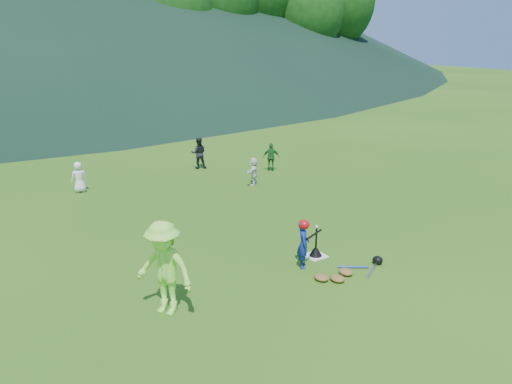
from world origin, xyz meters
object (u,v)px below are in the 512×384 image
fielder_d (253,171)px  batting_tee (316,251)px  batter_child (303,244)px  home_plate (316,256)px  fielder_a (79,177)px  fielder_b (199,153)px  fielder_c (271,157)px  equipment_pile (346,272)px  adult_coach (164,268)px

fielder_d → batting_tee: fielder_d is taller
batter_child → fielder_d: size_ratio=1.15×
home_plate → fielder_a: 8.64m
batting_tee → home_plate: bearing=0.0°
home_plate → batter_child: (-0.59, -0.25, 0.53)m
fielder_d → fielder_a: bearing=-66.6°
fielder_b → fielder_c: (2.07, -1.83, -0.06)m
home_plate → batting_tee: (0.00, 0.00, 0.12)m
fielder_b → equipment_pile: (-1.44, -9.58, -0.53)m
batter_child → fielder_b: (1.97, 8.75, 0.05)m
batting_tee → equipment_pile: (-0.05, -1.08, -0.06)m
home_plate → equipment_pile: (-0.05, -1.08, 0.06)m
fielder_b → batting_tee: size_ratio=1.74×
fielder_d → batting_tee: 5.90m
fielder_c → fielder_b: bearing=-7.0°
fielder_c → equipment_pile: size_ratio=0.59×
home_plate → equipment_pile: bearing=-92.9°
fielder_c → equipment_pile: bearing=100.2°
fielder_b → equipment_pile: 9.70m
equipment_pile → fielder_c: bearing=65.6°
adult_coach → fielder_a: (0.67, 8.33, -0.40)m
adult_coach → fielder_d: 8.29m
fielder_d → fielder_c: bearing=174.6°
batter_child → fielder_c: 8.01m
fielder_a → batter_child: bearing=112.9°
adult_coach → fielder_b: 10.28m
fielder_d → equipment_pile: 6.95m
home_plate → fielder_c: bearing=62.6°
home_plate → fielder_c: 7.52m
home_plate → adult_coach: (-3.88, -0.32, 0.89)m
batter_child → batting_tee: batter_child is taller
home_plate → fielder_d: size_ratio=0.48×
batter_child → fielder_a: (-2.62, 8.26, -0.04)m
fielder_c → adult_coach: bearing=78.1°
batting_tee → fielder_d: bearing=70.8°
fielder_b → fielder_c: 2.77m
home_plate → fielder_a: fielder_a is taller
home_plate → fielder_b: fielder_b is taller
fielder_d → equipment_pile: (-2.00, -6.64, -0.41)m
fielder_c → equipment_pile: (-3.51, -7.74, -0.46)m
batter_child → batting_tee: size_ratio=1.59×
home_plate → batting_tee: size_ratio=0.66×
fielder_c → batting_tee: (-3.46, -6.66, -0.40)m
fielder_a → batting_tee: size_ratio=1.48×
batter_child → fielder_c: bearing=3.5°
home_plate → fielder_b: (1.39, 8.50, 0.58)m
fielder_d → equipment_pile: bearing=32.0°
fielder_d → equipment_pile: size_ratio=0.53×
fielder_b → equipment_pile: size_ratio=0.66×
batting_tee → fielder_a: bearing=111.8°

